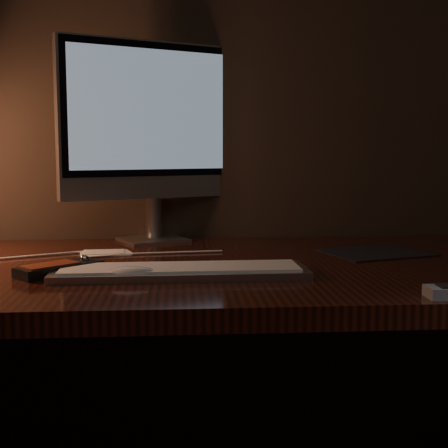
{
  "coord_description": "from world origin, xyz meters",
  "views": [
    {
      "loc": [
        -0.05,
        0.57,
        0.98
      ],
      "look_at": [
        0.04,
        1.73,
        0.85
      ],
      "focal_mm": 50.0,
      "sensor_mm": 36.0,
      "label": 1
    }
  ],
  "objects": [
    {
      "name": "desk",
      "position": [
        0.0,
        1.93,
        0.62
      ],
      "size": [
        1.6,
        0.75,
        0.75
      ],
      "color": "#39140D",
      "rests_on": "ground"
    },
    {
      "name": "monitor",
      "position": [
        -0.12,
        2.18,
        1.05
      ],
      "size": [
        0.45,
        0.23,
        0.51
      ],
      "rotation": [
        0.0,
        0.0,
        0.42
      ],
      "color": "silver",
      "rests_on": "desk"
    },
    {
      "name": "keyboard",
      "position": [
        -0.05,
        1.73,
        0.76
      ],
      "size": [
        0.48,
        0.14,
        0.02
      ],
      "primitive_type": "cube",
      "rotation": [
        0.0,
        0.0,
        0.02
      ],
      "color": "silver",
      "rests_on": "desk"
    },
    {
      "name": "mousepad",
      "position": [
        0.4,
        1.96,
        0.75
      ],
      "size": [
        0.27,
        0.24,
        0.0
      ],
      "primitive_type": "cube",
      "rotation": [
        0.0,
        0.0,
        0.31
      ],
      "color": "black",
      "rests_on": "desk"
    },
    {
      "name": "mouse",
      "position": [
        -0.14,
        1.7,
        0.76
      ],
      "size": [
        0.09,
        0.05,
        0.02
      ],
      "primitive_type": "ellipsoid",
      "rotation": [
        0.0,
        0.0,
        0.05
      ],
      "color": "white",
      "rests_on": "desk"
    },
    {
      "name": "media_remote",
      "position": [
        -0.28,
        1.76,
        0.76
      ],
      "size": [
        0.16,
        0.16,
        0.03
      ],
      "rotation": [
        0.0,
        0.0,
        0.74
      ],
      "color": "black",
      "rests_on": "desk"
    },
    {
      "name": "papers",
      "position": [
        -0.22,
        1.99,
        0.75
      ],
      "size": [
        0.12,
        0.09,
        0.01
      ],
      "primitive_type": "cube",
      "rotation": [
        0.0,
        0.0,
        0.19
      ],
      "color": "white",
      "rests_on": "desk"
    },
    {
      "name": "cable",
      "position": [
        -0.22,
        1.96,
        0.75
      ],
      "size": [
        0.54,
        0.14,
        0.0
      ],
      "primitive_type": "cylinder",
      "rotation": [
        0.0,
        1.57,
        0.25
      ],
      "color": "white",
      "rests_on": "desk"
    }
  ]
}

